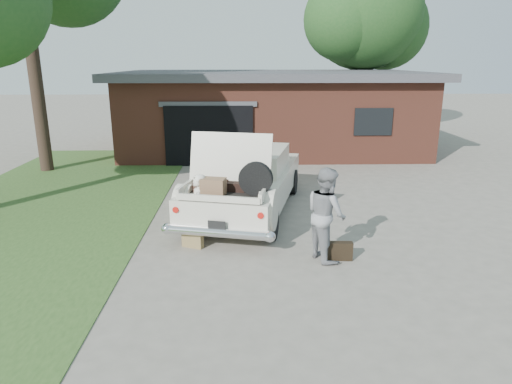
{
  "coord_description": "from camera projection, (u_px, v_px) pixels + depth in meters",
  "views": [
    {
      "loc": [
        -0.27,
        -8.57,
        3.76
      ],
      "look_at": [
        0.0,
        0.6,
        1.1
      ],
      "focal_mm": 32.0,
      "sensor_mm": 36.0,
      "label": 1
    }
  ],
  "objects": [
    {
      "name": "ground",
      "position": [
        257.0,
        252.0,
        9.29
      ],
      "size": [
        90.0,
        90.0,
        0.0
      ],
      "primitive_type": "plane",
      "color": "gray",
      "rests_on": "ground"
    },
    {
      "name": "house",
      "position": [
        271.0,
        110.0,
        19.86
      ],
      "size": [
        12.8,
        7.8,
        3.3
      ],
      "color": "brown",
      "rests_on": "ground"
    },
    {
      "name": "woman_left",
      "position": [
        198.0,
        208.0,
        9.64
      ],
      "size": [
        0.4,
        0.57,
        1.48
      ],
      "primitive_type": "imported",
      "rotation": [
        0.0,
        0.0,
        -1.49
      ],
      "color": "silver",
      "rests_on": "ground"
    },
    {
      "name": "sedan",
      "position": [
        247.0,
        181.0,
        11.59
      ],
      "size": [
        3.33,
        5.85,
        2.26
      ],
      "rotation": [
        0.0,
        0.0,
        -0.23
      ],
      "color": "beige",
      "rests_on": "ground"
    },
    {
      "name": "woman_right",
      "position": [
        326.0,
        214.0,
        8.77
      ],
      "size": [
        0.95,
        1.07,
        1.83
      ],
      "primitive_type": "imported",
      "rotation": [
        0.0,
        0.0,
        1.91
      ],
      "color": "gray",
      "rests_on": "ground"
    },
    {
      "name": "grass_strip",
      "position": [
        45.0,
        208.0,
        12.01
      ],
      "size": [
        6.0,
        16.0,
        0.02
      ],
      "primitive_type": "cube",
      "color": "#2D4C1E",
      "rests_on": "ground"
    },
    {
      "name": "suitcase_right",
      "position": [
        340.0,
        251.0,
        8.87
      ],
      "size": [
        0.48,
        0.18,
        0.37
      ],
      "primitive_type": "cube",
      "rotation": [
        0.0,
        0.0,
        -0.05
      ],
      "color": "black",
      "rests_on": "ground"
    },
    {
      "name": "tree_right",
      "position": [
        366.0,
        17.0,
        22.92
      ],
      "size": [
        6.61,
        5.75,
        8.99
      ],
      "color": "#38281E",
      "rests_on": "ground"
    },
    {
      "name": "suitcase_left",
      "position": [
        193.0,
        239.0,
        9.48
      ],
      "size": [
        0.47,
        0.31,
        0.35
      ],
      "primitive_type": "cube",
      "rotation": [
        0.0,
        0.0,
        -0.41
      ],
      "color": "olive",
      "rests_on": "ground"
    }
  ]
}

